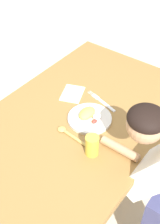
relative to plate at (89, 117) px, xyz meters
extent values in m
plane|color=beige|center=(-0.05, 0.06, -0.75)|extent=(8.00, 8.00, 0.00)
cube|color=olive|center=(-0.05, 0.06, -0.04)|extent=(1.44, 0.88, 0.04)
cube|color=#905F30|center=(0.57, 0.40, -0.41)|extent=(0.07, 0.07, 0.69)
cylinder|color=silver|center=(0.00, 0.00, -0.01)|extent=(0.23, 0.23, 0.02)
ellipsoid|color=#E4E54F|center=(0.00, 0.02, 0.02)|extent=(0.11, 0.07, 0.04)
ellipsoid|color=red|center=(-0.02, -0.04, 0.01)|extent=(0.04, 0.03, 0.02)
ellipsoid|color=white|center=(0.02, -0.03, 0.01)|extent=(0.05, 0.04, 0.02)
cube|color=silver|center=(0.15, -0.01, -0.01)|extent=(0.05, 0.14, 0.01)
cube|color=silver|center=(0.17, 0.08, -0.01)|extent=(0.04, 0.05, 0.01)
cylinder|color=silver|center=(0.19, 0.12, -0.01)|extent=(0.01, 0.04, 0.00)
cylinder|color=silver|center=(0.18, 0.12, -0.01)|extent=(0.01, 0.04, 0.00)
cylinder|color=silver|center=(0.18, 0.12, -0.01)|extent=(0.01, 0.04, 0.00)
cylinder|color=tan|center=(-0.16, -0.03, -0.01)|extent=(0.03, 0.15, 0.02)
ellipsoid|color=tan|center=(-0.15, 0.07, -0.01)|extent=(0.04, 0.05, 0.02)
cylinder|color=gold|center=(-0.18, -0.14, 0.04)|extent=(0.07, 0.07, 0.11)
cube|color=white|center=(-0.09, -0.43, 0.00)|extent=(0.19, 0.29, 0.38)
sphere|color=tan|center=(-0.09, -0.34, 0.23)|extent=(0.16, 0.16, 0.16)
ellipsoid|color=black|center=(-0.09, -0.34, 0.26)|extent=(0.17, 0.17, 0.09)
cylinder|color=tan|center=(-0.09, -0.25, 0.00)|extent=(0.04, 0.20, 0.04)
cube|color=white|center=(0.12, 0.21, -0.01)|extent=(0.19, 0.16, 0.00)
camera|label=1|loc=(-0.94, -0.65, 1.09)|focal=47.55mm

